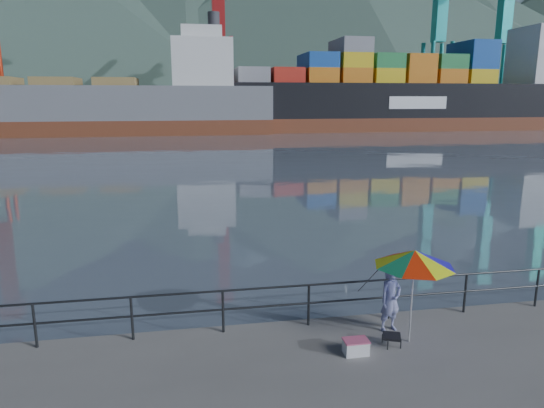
% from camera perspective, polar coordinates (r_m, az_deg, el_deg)
% --- Properties ---
extents(harbor_water, '(500.00, 280.00, 0.00)m').
position_cam_1_polar(harbor_water, '(138.65, -9.55, 10.03)').
color(harbor_water, slate).
rests_on(harbor_water, ground).
extents(far_dock, '(200.00, 40.00, 0.40)m').
position_cam_1_polar(far_dock, '(102.34, -3.59, 9.40)').
color(far_dock, '#514F4C').
rests_on(far_dock, ground).
extents(guardrail, '(22.00, 0.06, 1.03)m').
position_cam_1_polar(guardrail, '(11.40, -0.65, -12.07)').
color(guardrail, '#2D3033').
rests_on(guardrail, ground).
extents(mountains, '(600.00, 332.80, 80.00)m').
position_cam_1_polar(mountains, '(222.13, 0.52, 20.20)').
color(mountains, '#385147').
rests_on(mountains, ground).
extents(port_cranes, '(116.00, 28.00, 38.40)m').
position_cam_1_polar(port_cranes, '(98.73, 9.80, 18.45)').
color(port_cranes, red).
rests_on(port_cranes, ground).
extents(container_stacks, '(58.00, 5.40, 7.80)m').
position_cam_1_polar(container_stacks, '(107.86, 9.67, 10.84)').
color(container_stacks, yellow).
rests_on(container_stacks, ground).
extents(fisherman, '(0.62, 0.50, 1.50)m').
position_cam_1_polar(fisherman, '(11.55, 13.76, -10.87)').
color(fisherman, navy).
rests_on(fisherman, ground).
extents(beach_umbrella, '(1.82, 1.82, 2.10)m').
position_cam_1_polar(beach_umbrella, '(10.73, 16.41, -6.15)').
color(beach_umbrella, white).
rests_on(beach_umbrella, ground).
extents(folding_stool, '(0.49, 0.49, 0.25)m').
position_cam_1_polar(folding_stool, '(11.15, 13.88, -15.28)').
color(folding_stool, black).
rests_on(folding_stool, ground).
extents(cooler_bag, '(0.50, 0.33, 0.29)m').
position_cam_1_polar(cooler_bag, '(10.69, 9.82, -16.29)').
color(cooler_bag, silver).
rests_on(cooler_bag, ground).
extents(fishing_rod, '(0.24, 1.78, 1.26)m').
position_cam_1_polar(fishing_rod, '(12.44, 10.99, -12.77)').
color(fishing_rod, black).
rests_on(fishing_rod, ground).
extents(bulk_carrier, '(57.28, 9.91, 14.50)m').
position_cam_1_polar(bulk_carrier, '(79.48, -20.17, 10.76)').
color(bulk_carrier, brown).
rests_on(bulk_carrier, ground).
extents(container_ship, '(66.97, 11.16, 18.10)m').
position_cam_1_polar(container_ship, '(90.11, 16.19, 12.23)').
color(container_ship, brown).
rests_on(container_ship, ground).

